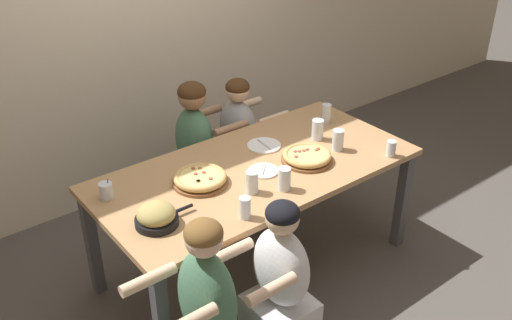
# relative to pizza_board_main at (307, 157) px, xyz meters

# --- Properties ---
(ground_plane) EXTENTS (18.00, 18.00, 0.00)m
(ground_plane) POSITION_rel_pizza_board_main_xyz_m (-0.30, 0.14, -0.82)
(ground_plane) COLOR #514C47
(ground_plane) RESTS_ON ground
(dining_table) EXTENTS (2.05, 1.00, 0.79)m
(dining_table) POSITION_rel_pizza_board_main_xyz_m (-0.30, 0.14, -0.11)
(dining_table) COLOR tan
(dining_table) RESTS_ON ground
(pizza_board_main) EXTENTS (0.33, 0.33, 0.06)m
(pizza_board_main) POSITION_rel_pizza_board_main_xyz_m (0.00, 0.00, 0.00)
(pizza_board_main) COLOR brown
(pizza_board_main) RESTS_ON dining_table
(pizza_board_second) EXTENTS (0.34, 0.34, 0.06)m
(pizza_board_second) POSITION_rel_pizza_board_main_xyz_m (-0.69, 0.19, 0.00)
(pizza_board_second) COLOR brown
(pizza_board_second) RESTS_ON dining_table
(skillet_bowl) EXTENTS (0.34, 0.24, 0.13)m
(skillet_bowl) POSITION_rel_pizza_board_main_xyz_m (-1.10, -0.01, 0.02)
(skillet_bowl) COLOR black
(skillet_bowl) RESTS_ON dining_table
(empty_plate_a) EXTENTS (0.19, 0.19, 0.02)m
(empty_plate_a) POSITION_rel_pizza_board_main_xyz_m (-0.31, 0.07, -0.02)
(empty_plate_a) COLOR white
(empty_plate_a) RESTS_ON dining_table
(empty_plate_b) EXTENTS (0.23, 0.23, 0.02)m
(empty_plate_b) POSITION_rel_pizza_board_main_xyz_m (-0.09, 0.32, -0.02)
(empty_plate_b) COLOR white
(empty_plate_b) RESTS_ON dining_table
(cocktail_glass_blue) EXTENTS (0.08, 0.08, 0.12)m
(cocktail_glass_blue) POSITION_rel_pizza_board_main_xyz_m (-1.20, 0.39, 0.01)
(cocktail_glass_blue) COLOR silver
(cocktail_glass_blue) RESTS_ON dining_table
(drinking_glass_a) EXTENTS (0.07, 0.07, 0.14)m
(drinking_glass_a) POSITION_rel_pizza_board_main_xyz_m (0.50, 0.34, 0.03)
(drinking_glass_a) COLOR silver
(drinking_glass_a) RESTS_ON dining_table
(drinking_glass_b) EXTENTS (0.08, 0.08, 0.14)m
(drinking_glass_b) POSITION_rel_pizza_board_main_xyz_m (0.26, 0.18, 0.04)
(drinking_glass_b) COLOR silver
(drinking_glass_b) RESTS_ON dining_table
(drinking_glass_c) EXTENTS (0.07, 0.07, 0.13)m
(drinking_glass_c) POSITION_rel_pizza_board_main_xyz_m (-0.69, -0.25, 0.03)
(drinking_glass_c) COLOR silver
(drinking_glass_c) RESTS_ON dining_table
(drinking_glass_d) EXTENTS (0.07, 0.07, 0.14)m
(drinking_glass_d) POSITION_rel_pizza_board_main_xyz_m (-0.50, -0.08, 0.04)
(drinking_glass_d) COLOR silver
(drinking_glass_d) RESTS_ON dining_table
(drinking_glass_e) EXTENTS (0.08, 0.08, 0.14)m
(drinking_glass_e) POSITION_rel_pizza_board_main_xyz_m (0.26, -0.01, 0.03)
(drinking_glass_e) COLOR silver
(drinking_glass_e) RESTS_ON dining_table
(drinking_glass_f) EXTENTS (0.06, 0.06, 0.11)m
(drinking_glass_f) POSITION_rel_pizza_board_main_xyz_m (0.47, -0.29, 0.02)
(drinking_glass_f) COLOR silver
(drinking_glass_f) RESTS_ON dining_table
(drinking_glass_g) EXTENTS (0.08, 0.08, 0.14)m
(drinking_glass_g) POSITION_rel_pizza_board_main_xyz_m (-0.33, -0.17, 0.04)
(drinking_glass_g) COLOR silver
(drinking_glass_g) RESTS_ON dining_table
(diner_far_midright) EXTENTS (0.51, 0.40, 1.06)m
(diner_far_midright) POSITION_rel_pizza_board_main_xyz_m (0.09, 0.86, -0.34)
(diner_far_midright) COLOR #99999E
(diner_far_midright) RESTS_ON ground
(diner_far_center) EXTENTS (0.51, 0.40, 1.14)m
(diner_far_center) POSITION_rel_pizza_board_main_xyz_m (-0.31, 0.86, -0.30)
(diner_far_center) COLOR #477556
(diner_far_center) RESTS_ON ground
(diner_near_midleft) EXTENTS (0.51, 0.40, 1.06)m
(diner_near_midleft) POSITION_rel_pizza_board_main_xyz_m (-0.70, -0.58, -0.34)
(diner_near_midleft) COLOR silver
(diner_near_midleft) RESTS_ON ground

